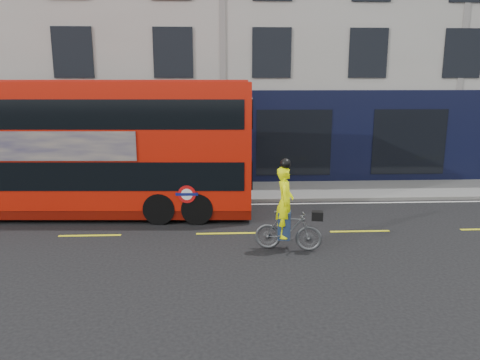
{
  "coord_description": "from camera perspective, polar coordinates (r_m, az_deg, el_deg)",
  "views": [
    {
      "loc": [
        -0.24,
        -11.67,
        4.51
      ],
      "look_at": [
        0.41,
        1.83,
        1.55
      ],
      "focal_mm": 35.0,
      "sensor_mm": 36.0,
      "label": 1
    }
  ],
  "objects": [
    {
      "name": "ground",
      "position": [
        12.52,
        -1.5,
        -8.76
      ],
      "size": [
        120.0,
        120.0,
        0.0
      ],
      "primitive_type": "plane",
      "color": "black",
      "rests_on": "ground"
    },
    {
      "name": "pavement",
      "position": [
        18.71,
        -1.95,
        -1.39
      ],
      "size": [
        60.0,
        3.0,
        0.12
      ],
      "primitive_type": "cube",
      "color": "slate",
      "rests_on": "ground"
    },
    {
      "name": "kerb",
      "position": [
        17.26,
        -1.88,
        -2.56
      ],
      "size": [
        60.0,
        0.12,
        0.13
      ],
      "primitive_type": "cube",
      "color": "slate",
      "rests_on": "ground"
    },
    {
      "name": "building_terrace",
      "position": [
        24.8,
        -2.32,
        19.27
      ],
      "size": [
        50.0,
        10.07,
        15.0
      ],
      "color": "#B3B0A9",
      "rests_on": "ground"
    },
    {
      "name": "road_edge_line",
      "position": [
        16.99,
        -1.86,
        -3.02
      ],
      "size": [
        58.0,
        0.1,
        0.01
      ],
      "primitive_type": "cube",
      "color": "silver",
      "rests_on": "ground"
    },
    {
      "name": "lane_dashes",
      "position": [
        13.93,
        -1.64,
        -6.52
      ],
      "size": [
        58.0,
        0.12,
        0.01
      ],
      "primitive_type": null,
      "color": "gold",
      "rests_on": "ground"
    },
    {
      "name": "bus",
      "position": [
        16.22,
        -18.31,
        3.83
      ],
      "size": [
        11.13,
        3.04,
        4.44
      ],
      "rotation": [
        0.0,
        0.0,
        -0.05
      ],
      "color": "red",
      "rests_on": "ground"
    },
    {
      "name": "cyclist",
      "position": [
        12.46,
        5.76,
        -4.81
      ],
      "size": [
        1.85,
        0.86,
        2.48
      ],
      "rotation": [
        0.0,
        0.0,
        -0.21
      ],
      "color": "#4F5255",
      "rests_on": "ground"
    }
  ]
}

